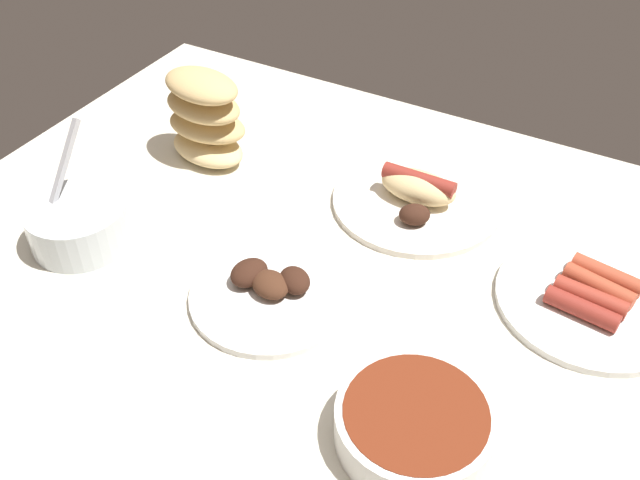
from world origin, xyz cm
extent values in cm
cube|color=silver|center=(0.00, 0.00, -1.50)|extent=(120.00, 90.00, 3.00)
cylinder|color=white|center=(-30.08, -10.51, 0.50)|extent=(23.94, 23.94, 1.00)
cylinder|color=#AD472D|center=(-30.75, -14.30, 2.17)|extent=(9.28, 3.78, 2.33)
cylinder|color=#AD472D|center=(-30.30, -11.77, 2.17)|extent=(9.31, 4.21, 2.33)
cylinder|color=#9E3828|center=(-29.86, -9.25, 2.17)|extent=(9.21, 3.26, 2.33)
cylinder|color=maroon|center=(-29.41, -6.72, 2.17)|extent=(9.23, 3.42, 2.33)
cylinder|color=white|center=(-18.35, 18.53, 2.19)|extent=(16.75, 16.75, 4.39)
cylinder|color=maroon|center=(-18.35, 18.53, 3.99)|extent=(15.07, 15.07, 1.00)
cylinder|color=white|center=(5.72, 8.33, 0.50)|extent=(20.64, 20.64, 1.00)
ellipsoid|color=#381E14|center=(3.42, 6.17, 2.37)|extent=(5.97, 5.74, 2.74)
ellipsoid|color=#381E14|center=(9.18, 7.83, 2.43)|extent=(5.36, 6.10, 2.87)
ellipsoid|color=#472819|center=(5.72, 8.27, 2.34)|extent=(6.32, 5.63, 2.68)
cylinder|color=white|center=(-2.67, -18.68, 0.50)|extent=(24.75, 24.75, 1.00)
ellipsoid|color=#E5C689|center=(-2.67, -18.68, 3.20)|extent=(11.43, 6.02, 4.40)
cylinder|color=maroon|center=(-2.67, -18.68, 4.41)|extent=(10.85, 2.42, 2.40)
ellipsoid|color=#381E14|center=(-4.46, -13.41, 2.40)|extent=(5.61, 5.33, 2.80)
ellipsoid|color=#E5C689|center=(31.33, -13.80, 1.80)|extent=(14.48, 10.58, 3.60)
ellipsoid|color=tan|center=(31.62, -14.63, 5.40)|extent=(13.23, 8.39, 3.60)
ellipsoid|color=tan|center=(31.79, -14.45, 9.00)|extent=(14.22, 10.08, 3.60)
ellipsoid|color=tan|center=(31.55, -14.24, 12.60)|extent=(14.52, 10.65, 3.60)
cylinder|color=silver|center=(34.42, 11.64, 3.01)|extent=(13.58, 13.58, 6.01)
cylinder|color=beige|center=(34.42, 11.64, 4.21)|extent=(11.95, 11.95, 2.71)
cube|color=#B7B7BC|center=(37.47, 9.94, 9.01)|extent=(1.95, 9.79, 13.61)
camera|label=1|loc=(-31.48, 62.19, 65.58)|focal=40.70mm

